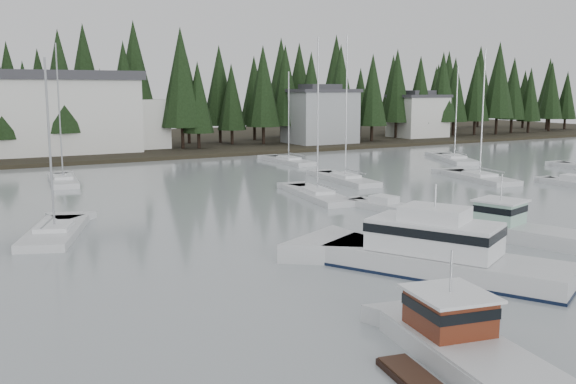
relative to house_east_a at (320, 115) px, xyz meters
name	(u,v)px	position (x,y,z in m)	size (l,w,h in m)	color
far_shore_land	(63,147)	(-36.00, 19.00, -4.90)	(240.00, 54.00, 1.00)	black
conifer_treeline	(78,153)	(-36.00, 8.00, -4.90)	(200.00, 22.00, 20.00)	black
house_east_a	(320,115)	(0.00, 0.00, 0.00)	(10.60, 8.48, 9.25)	#999EA0
house_east_b	(418,115)	(22.00, 2.00, -0.50)	(9.54, 7.42, 8.25)	silver
harbor_inn	(59,113)	(-38.96, 4.34, 0.87)	(29.50, 11.50, 10.90)	silver
lobster_boat_brown	(467,352)	(-40.01, -71.96, -4.43)	(5.30, 8.77, 4.15)	silver
cabin_cruiser_center	(441,258)	(-33.27, -63.46, -4.13)	(8.81, 12.41, 5.17)	silver
lobster_boat_teal	(518,231)	(-24.12, -60.35, -4.37)	(5.04, 8.55, 4.50)	silver
sailboat_0	(454,161)	(3.26, -26.67, -4.85)	(7.18, 10.79, 12.35)	silver
sailboat_2	(55,235)	(-48.42, -45.43, -4.85)	(5.81, 9.17, 11.48)	silver
sailboat_3	(289,162)	(-16.06, -18.12, -4.84)	(2.74, 9.49, 11.66)	silver
sailboat_5	(345,181)	(-19.16, -34.85, -4.82)	(3.60, 10.01, 14.70)	silver
sailboat_6	(479,179)	(-6.84, -40.62, -4.84)	(4.89, 10.17, 13.44)	silver
sailboat_7	(317,197)	(-26.63, -41.51, -4.83)	(4.16, 10.47, 13.77)	silver
sailboat_9	(63,182)	(-43.58, -22.16, -4.82)	(3.48, 8.93, 13.86)	silver
runabout_1	(384,207)	(-24.97, -48.36, -4.77)	(3.42, 6.25, 1.42)	silver
runabout_2	(573,184)	(-2.00, -47.71, -4.77)	(2.39, 5.97, 1.42)	silver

